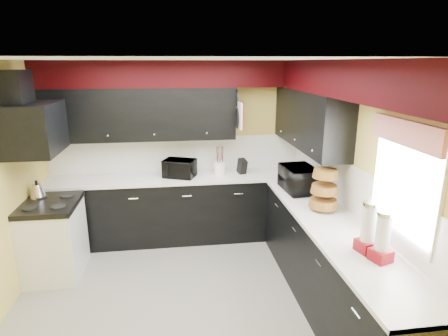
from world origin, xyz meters
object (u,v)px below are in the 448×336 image
object	(u,v)px
toaster_oven	(179,168)
microwave	(299,179)
utensil_crock	(220,168)
kettle	(37,191)
knife_block	(242,167)

from	to	relation	value
toaster_oven	microwave	xyz separation A→B (m)	(1.45, -0.79, 0.03)
microwave	utensil_crock	distance (m)	1.21
toaster_oven	kettle	size ratio (longest dim) A/B	2.34
toaster_oven	microwave	world-z (taller)	microwave
microwave	knife_block	world-z (taller)	microwave
utensil_crock	kettle	world-z (taller)	utensil_crock
microwave	utensil_crock	xyz separation A→B (m)	(-0.88, 0.82, -0.06)
kettle	knife_block	bearing A→B (deg)	12.33
utensil_crock	toaster_oven	bearing A→B (deg)	-176.13
knife_block	kettle	size ratio (longest dim) A/B	1.18
microwave	kettle	size ratio (longest dim) A/B	3.03
microwave	toaster_oven	bearing A→B (deg)	57.66
microwave	utensil_crock	world-z (taller)	microwave
microwave	kettle	distance (m)	3.16
microwave	knife_block	bearing A→B (deg)	30.73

